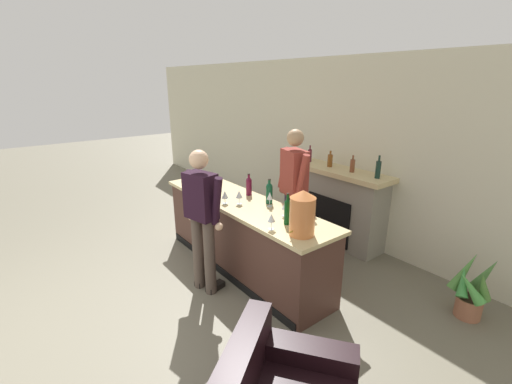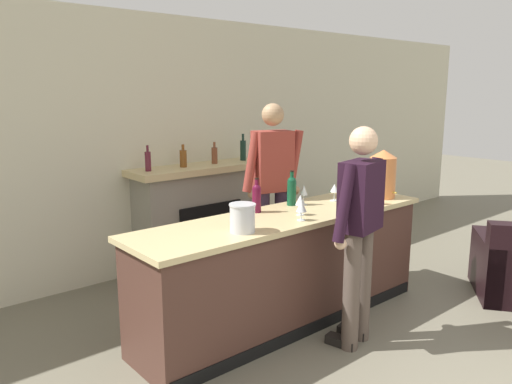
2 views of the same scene
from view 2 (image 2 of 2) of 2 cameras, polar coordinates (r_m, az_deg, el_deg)
wall_back_panel at (r=5.50m, az=-11.89°, el=5.15°), size 12.00×0.07×2.75m
bar_counter at (r=4.31m, az=3.50°, el=-8.65°), size 2.83×0.71×0.95m
fireplace_stone at (r=5.64m, az=-6.44°, el=-2.65°), size 1.61×0.52×1.47m
potted_plant_corner at (r=6.82m, az=9.68°, el=-2.59°), size 0.45×0.44×0.72m
person_customer at (r=3.85m, az=11.71°, el=-4.05°), size 0.65×0.37×1.71m
person_bartender at (r=4.78m, az=1.90°, el=0.28°), size 0.64×0.37×1.85m
copper_dispenser at (r=4.93m, az=14.28°, el=2.04°), size 0.26×0.29×0.46m
ice_bucket_steel at (r=3.62m, az=-1.56°, el=-2.97°), size 0.20×0.20×0.21m
wine_bottle_cabernet_heavy at (r=4.20m, az=0.07°, el=-0.56°), size 0.08×0.08×0.30m
wine_bottle_merlot_tall at (r=4.48m, az=4.10°, el=0.29°), size 0.08×0.08×0.32m
wine_bottle_burgundy_dark at (r=4.75m, az=11.59°, el=0.85°), size 0.07×0.07×0.35m
wine_glass_front_right at (r=4.71m, az=8.96°, el=0.37°), size 0.08×0.08×0.16m
wine_glass_near_bucket at (r=4.63m, az=13.78°, el=0.10°), size 0.08×0.08×0.17m
wine_glass_back_row at (r=4.50m, az=5.49°, el=0.14°), size 0.07×0.07×0.18m
wine_glass_by_dispenser at (r=3.96m, az=5.22°, el=-1.64°), size 0.09×0.09×0.17m
wine_glass_mid_counter at (r=4.13m, az=5.10°, el=-0.98°), size 0.09×0.09×0.17m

